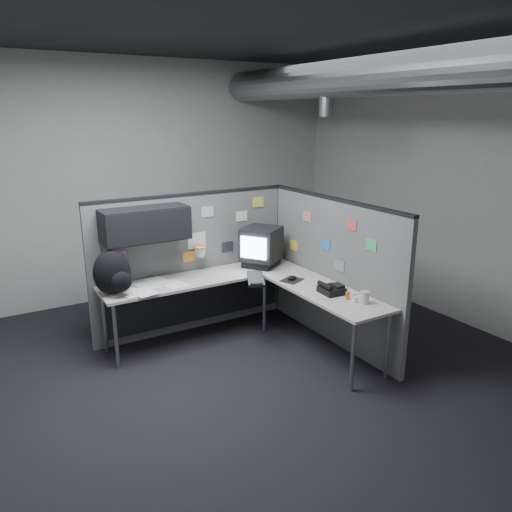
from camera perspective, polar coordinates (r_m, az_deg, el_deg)
room at (r=4.83m, az=5.83°, el=11.24°), size 5.62×5.62×3.22m
partition_back at (r=5.70m, az=-8.53°, el=0.64°), size 2.44×0.42×1.63m
partition_right at (r=5.57m, az=8.66°, el=-1.62°), size 0.07×2.23×1.63m
desk at (r=5.51m, az=-2.38°, el=-3.90°), size 2.31×2.11×0.73m
monitor at (r=5.91m, az=0.59°, el=1.13°), size 0.57×0.57×0.47m
keyboard at (r=5.45m, az=-0.05°, el=-2.60°), size 0.37×0.51×0.04m
mouse at (r=5.47m, az=4.12°, el=-2.62°), size 0.29×0.26×0.05m
phone at (r=5.12m, az=8.59°, el=-3.77°), size 0.23×0.25×0.11m
bottles at (r=4.98m, az=11.03°, el=-4.62°), size 0.14×0.15×0.08m
cup at (r=4.91m, az=12.31°, el=-4.64°), size 0.11×0.11×0.12m
papers at (r=5.34m, az=-12.53°, el=-3.55°), size 0.85×0.59×0.02m
backpack at (r=5.17m, az=-16.04°, el=-1.92°), size 0.38×0.35×0.46m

